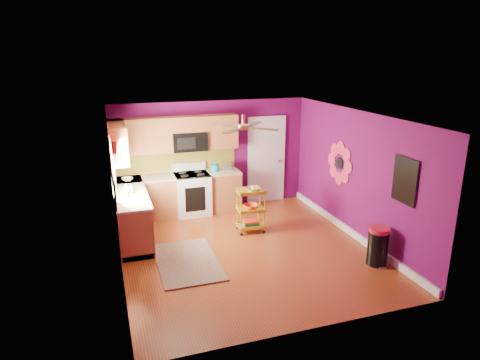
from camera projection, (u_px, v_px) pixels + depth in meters
name	position (u px, v px, depth m)	size (l,w,h in m)	color
ground	(247.00, 250.00, 7.96)	(5.00, 5.00, 0.00)	maroon
room_envelope	(248.00, 165.00, 7.50)	(4.54, 5.04, 2.52)	#5F0A51
lower_cabinets	(159.00, 204.00, 9.09)	(2.81, 2.31, 0.94)	brown
electric_range	(192.00, 193.00, 9.64)	(0.76, 0.66, 1.13)	white
upper_cabinetry	(158.00, 138.00, 9.05)	(2.80, 2.30, 1.26)	brown
left_window	(113.00, 156.00, 7.75)	(0.08, 1.35, 1.08)	white
panel_door	(266.00, 161.00, 10.32)	(0.95, 0.11, 2.15)	white
right_wall_art	(366.00, 170.00, 7.91)	(0.04, 2.74, 1.04)	black
ceiling_fan	(243.00, 127.00, 7.49)	(1.01, 1.01, 0.26)	#BF8C3F
shag_rug	(187.00, 261.00, 7.52)	(1.05, 1.71, 0.02)	black
rolling_cart	(251.00, 208.00, 8.67)	(0.57, 0.43, 0.98)	yellow
trash_can	(378.00, 246.00, 7.36)	(0.42, 0.43, 0.67)	black
teal_kettle	(215.00, 168.00, 9.69)	(0.18, 0.18, 0.21)	teal
toaster	(226.00, 167.00, 9.76)	(0.22, 0.15, 0.18)	beige
soap_bottle_a	(130.00, 188.00, 8.22)	(0.08, 0.08, 0.18)	#EA3F72
soap_bottle_b	(126.00, 188.00, 8.19)	(0.15, 0.15, 0.19)	white
counter_dish	(127.00, 179.00, 9.01)	(0.24, 0.24, 0.06)	white
counter_cup	(125.00, 194.00, 7.97)	(0.14, 0.14, 0.11)	white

